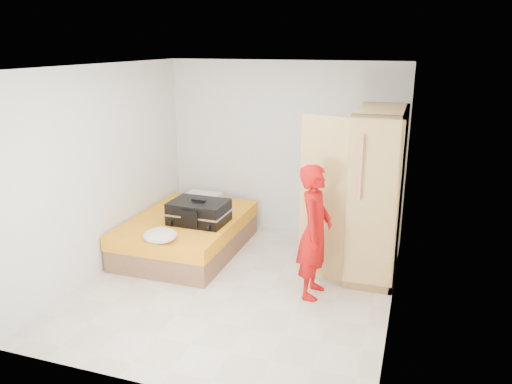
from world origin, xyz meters
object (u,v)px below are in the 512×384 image
(wardrobe, at_px, (372,198))
(person, at_px, (315,232))
(round_cushion, at_px, (160,235))
(bed, at_px, (188,234))
(suitcase, at_px, (199,212))

(wardrobe, distance_m, person, 1.00)
(round_cushion, bearing_deg, bed, 95.23)
(person, xyz_separation_m, suitcase, (-1.70, 0.56, -0.13))
(bed, xyz_separation_m, wardrobe, (2.50, 0.11, 0.75))
(bed, bearing_deg, suitcase, -28.90)
(person, bearing_deg, suitcase, 72.75)
(wardrobe, relative_size, person, 1.34)
(wardrobe, xyz_separation_m, person, (-0.55, -0.81, -0.22))
(wardrobe, distance_m, round_cushion, 2.65)
(wardrobe, height_order, person, wardrobe)
(bed, xyz_separation_m, round_cushion, (0.08, -0.90, 0.33))
(bed, distance_m, person, 2.14)
(bed, bearing_deg, wardrobe, 2.51)
(suitcase, bearing_deg, bed, 152.41)
(bed, xyz_separation_m, suitcase, (0.25, -0.14, 0.40))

